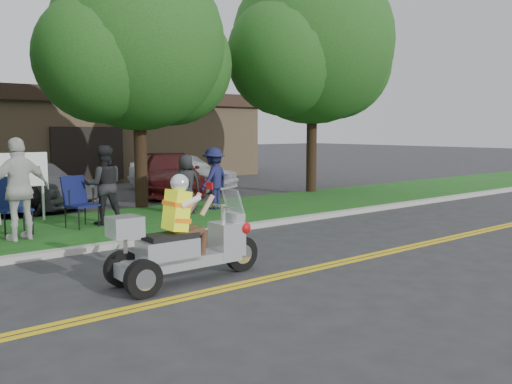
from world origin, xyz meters
TOP-DOWN VIEW (x-y plane):
  - ground at (0.00, 0.00)m, footprint 120.00×120.00m
  - centerline_near at (0.00, -0.58)m, footprint 60.00×0.10m
  - centerline_far at (0.00, -0.42)m, footprint 60.00×0.10m
  - curb at (0.00, 3.05)m, footprint 60.00×0.25m
  - grass_verge at (0.00, 5.20)m, footprint 60.00×4.00m
  - commercial_building at (2.00, 18.98)m, footprint 18.00×8.20m
  - tree_mid at (0.55, 7.23)m, footprint 5.88×4.80m
  - tree_right at (7.06, 7.03)m, footprint 6.86×5.60m
  - business_sign at (-2.90, 6.60)m, footprint 1.25×0.06m
  - trike_scooter at (-2.37, 0.16)m, footprint 2.50×0.83m
  - lawn_chair_a at (-3.46, 5.26)m, footprint 0.67×0.70m
  - lawn_chair_b at (-2.07, 5.20)m, footprint 0.75×0.77m
  - spectator_adult_mid at (-1.47, 5.16)m, footprint 1.05×0.92m
  - spectator_adult_right at (-3.50, 4.43)m, footprint 1.26×0.68m
  - spectator_chair_a at (1.89, 5.60)m, footprint 1.25×1.02m
  - spectator_chair_b at (0.84, 5.34)m, footprint 0.87×0.70m
  - parked_car_left at (-2.00, 9.42)m, footprint 2.85×4.45m
  - parked_car_mid at (-2.50, 10.21)m, footprint 4.06×5.95m
  - parked_car_right at (3.08, 10.13)m, footprint 3.82×5.28m
  - parked_car_far_right at (4.10, 10.94)m, footprint 3.33×4.58m

SIDE VIEW (x-z plane):
  - ground at x=0.00m, z-range 0.00..0.00m
  - centerline_near at x=0.00m, z-range 0.00..0.01m
  - centerline_far at x=0.00m, z-range 0.00..0.01m
  - grass_verge at x=0.00m, z-range 0.01..0.11m
  - curb at x=0.00m, z-range 0.00..0.12m
  - trike_scooter at x=-2.37m, z-range -0.25..1.39m
  - parked_car_left at x=-2.00m, z-range 0.00..1.39m
  - parked_car_right at x=3.08m, z-range 0.00..1.42m
  - parked_car_far_right at x=4.10m, z-range 0.00..1.45m
  - lawn_chair_b at x=-2.07m, z-range 0.18..1.32m
  - parked_car_mid at x=-2.50m, z-range 0.00..1.51m
  - lawn_chair_a at x=-3.46m, z-range 0.18..1.38m
  - spectator_chair_b at x=0.84m, z-range 0.10..1.66m
  - spectator_chair_a at x=1.89m, z-range 0.10..1.80m
  - spectator_adult_mid at x=-1.47m, z-range 0.10..1.93m
  - spectator_adult_right at x=-3.50m, z-range 0.10..2.14m
  - business_sign at x=-2.90m, z-range 0.38..2.13m
  - commercial_building at x=2.00m, z-range 0.01..4.01m
  - tree_mid at x=0.55m, z-range 0.91..7.96m
  - tree_right at x=7.06m, z-range 0.99..9.06m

